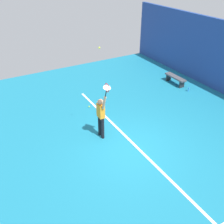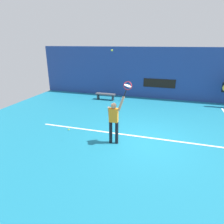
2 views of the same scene
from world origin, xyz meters
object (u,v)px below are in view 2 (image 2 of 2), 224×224
object	(u,v)px
tennis_racket	(127,87)
spare_ball	(69,129)
court_bench	(106,95)
tennis_player	(114,120)
water_bottle	(120,99)
tennis_ball	(112,50)

from	to	relation	value
tennis_racket	spare_ball	xyz separation A→B (m)	(-2.85, 0.56, -2.32)
court_bench	tennis_player	bearing A→B (deg)	-68.40
water_bottle	spare_ball	size ratio (longest dim) A/B	3.53
tennis_ball	spare_ball	xyz separation A→B (m)	(-2.25, 0.50, -3.55)
tennis_ball	court_bench	xyz separation A→B (m)	(-2.25, 5.86, -3.25)
tennis_racket	water_bottle	world-z (taller)	tennis_racket
tennis_ball	water_bottle	size ratio (longest dim) A/B	0.28
tennis_player	tennis_racket	xyz separation A→B (m)	(0.51, -0.00, 1.34)
tennis_player	tennis_ball	world-z (taller)	tennis_ball
tennis_racket	tennis_ball	size ratio (longest dim) A/B	9.21
water_bottle	spare_ball	distance (m)	5.47
court_bench	water_bottle	xyz separation A→B (m)	(1.09, -0.00, -0.22)
tennis_ball	tennis_player	bearing A→B (deg)	-29.68
tennis_player	spare_ball	distance (m)	2.60
tennis_player	tennis_ball	xyz separation A→B (m)	(-0.09, 0.05, 2.58)
court_bench	spare_ball	xyz separation A→B (m)	(-0.01, -5.35, -0.30)
tennis_player	tennis_ball	size ratio (longest dim) A/B	29.04
tennis_ball	spare_ball	bearing A→B (deg)	167.43
tennis_player	court_bench	bearing A→B (deg)	111.60
court_bench	spare_ball	distance (m)	5.36
tennis_player	water_bottle	size ratio (longest dim) A/B	8.23
tennis_racket	water_bottle	xyz separation A→B (m)	(-1.75, 5.91, -2.23)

